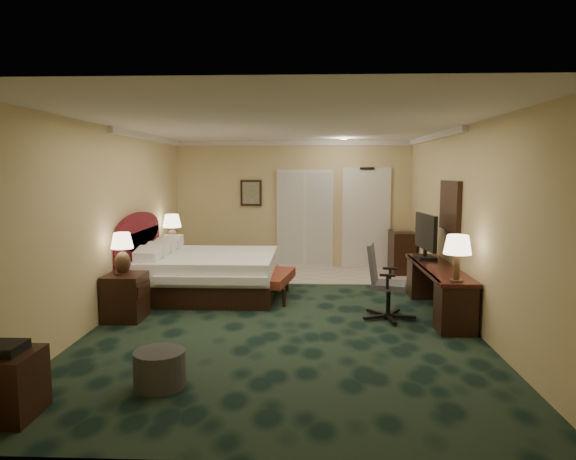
{
  "coord_description": "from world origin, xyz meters",
  "views": [
    {
      "loc": [
        0.34,
        -7.19,
        2.08
      ],
      "look_at": [
        0.02,
        0.6,
        1.17
      ],
      "focal_mm": 32.0,
      "sensor_mm": 36.0,
      "label": 1
    }
  ],
  "objects_px": {
    "bed": "(210,274)",
    "tv": "(426,237)",
    "ottoman": "(160,369)",
    "lamp_far": "(172,231)",
    "minibar": "(402,252)",
    "side_table": "(6,385)",
    "desk": "(437,290)",
    "nightstand_near": "(125,297)",
    "bed_bench": "(276,286)",
    "lamp_near": "(122,253)",
    "desk_chair": "(389,282)",
    "nightstand_far": "(174,264)"
  },
  "relations": [
    {
      "from": "nightstand_far",
      "to": "ottoman",
      "type": "bearing_deg",
      "value": -76.75
    },
    {
      "from": "lamp_near",
      "to": "bed_bench",
      "type": "xyz_separation_m",
      "value": [
        2.05,
        1.27,
        -0.73
      ]
    },
    {
      "from": "lamp_near",
      "to": "ottoman",
      "type": "relative_size",
      "value": 1.17
    },
    {
      "from": "bed",
      "to": "nightstand_near",
      "type": "height_order",
      "value": "bed"
    },
    {
      "from": "ottoman",
      "to": "tv",
      "type": "xyz_separation_m",
      "value": [
        3.27,
        3.39,
        0.86
      ]
    },
    {
      "from": "tv",
      "to": "desk_chair",
      "type": "height_order",
      "value": "tv"
    },
    {
      "from": "lamp_near",
      "to": "tv",
      "type": "height_order",
      "value": "tv"
    },
    {
      "from": "nightstand_near",
      "to": "side_table",
      "type": "bearing_deg",
      "value": -89.76
    },
    {
      "from": "bed",
      "to": "tv",
      "type": "distance_m",
      "value": 3.58
    },
    {
      "from": "nightstand_near",
      "to": "lamp_far",
      "type": "bearing_deg",
      "value": 90.99
    },
    {
      "from": "ottoman",
      "to": "minibar",
      "type": "bearing_deg",
      "value": 59.78
    },
    {
      "from": "lamp_near",
      "to": "side_table",
      "type": "bearing_deg",
      "value": -89.27
    },
    {
      "from": "nightstand_near",
      "to": "lamp_far",
      "type": "distance_m",
      "value": 2.77
    },
    {
      "from": "bed",
      "to": "ottoman",
      "type": "xyz_separation_m",
      "value": [
        0.23,
        -3.71,
        -0.17
      ]
    },
    {
      "from": "nightstand_near",
      "to": "desk_chair",
      "type": "bearing_deg",
      "value": 2.68
    },
    {
      "from": "lamp_near",
      "to": "nightstand_near",
      "type": "bearing_deg",
      "value": -29.02
    },
    {
      "from": "ottoman",
      "to": "lamp_far",
      "type": "bearing_deg",
      "value": 103.47
    },
    {
      "from": "lamp_far",
      "to": "minibar",
      "type": "height_order",
      "value": "lamp_far"
    },
    {
      "from": "bed",
      "to": "nightstand_far",
      "type": "distance_m",
      "value": 1.49
    },
    {
      "from": "ottoman",
      "to": "side_table",
      "type": "xyz_separation_m",
      "value": [
        -1.12,
        -0.65,
        0.1
      ]
    },
    {
      "from": "bed",
      "to": "lamp_near",
      "type": "relative_size",
      "value": 3.72
    },
    {
      "from": "lamp_near",
      "to": "bed_bench",
      "type": "distance_m",
      "value": 2.52
    },
    {
      "from": "tv",
      "to": "minibar",
      "type": "distance_m",
      "value": 2.39
    },
    {
      "from": "nightstand_near",
      "to": "tv",
      "type": "bearing_deg",
      "value": 14.98
    },
    {
      "from": "desk_chair",
      "to": "bed",
      "type": "bearing_deg",
      "value": 167.47
    },
    {
      "from": "nightstand_near",
      "to": "minibar",
      "type": "height_order",
      "value": "minibar"
    },
    {
      "from": "nightstand_near",
      "to": "desk",
      "type": "bearing_deg",
      "value": 6.87
    },
    {
      "from": "minibar",
      "to": "desk",
      "type": "bearing_deg",
      "value": -90.05
    },
    {
      "from": "bed_bench",
      "to": "desk_chair",
      "type": "relative_size",
      "value": 1.15
    },
    {
      "from": "lamp_far",
      "to": "desk_chair",
      "type": "distance_m",
      "value": 4.52
    },
    {
      "from": "tv",
      "to": "desk_chair",
      "type": "relative_size",
      "value": 0.87
    },
    {
      "from": "bed",
      "to": "desk_chair",
      "type": "bearing_deg",
      "value": -25.51
    },
    {
      "from": "tv",
      "to": "minibar",
      "type": "xyz_separation_m",
      "value": [
        0.05,
        2.31,
        -0.62
      ]
    },
    {
      "from": "bed",
      "to": "tv",
      "type": "relative_size",
      "value": 2.34
    },
    {
      "from": "nightstand_far",
      "to": "lamp_far",
      "type": "height_order",
      "value": "lamp_far"
    },
    {
      "from": "bed",
      "to": "side_table",
      "type": "relative_size",
      "value": 3.87
    },
    {
      "from": "side_table",
      "to": "desk",
      "type": "height_order",
      "value": "desk"
    },
    {
      "from": "lamp_near",
      "to": "minibar",
      "type": "distance_m",
      "value": 5.69
    },
    {
      "from": "minibar",
      "to": "lamp_far",
      "type": "bearing_deg",
      "value": -170.1
    },
    {
      "from": "desk",
      "to": "desk_chair",
      "type": "distance_m",
      "value": 0.87
    },
    {
      "from": "nightstand_near",
      "to": "desk",
      "type": "relative_size",
      "value": 0.27
    },
    {
      "from": "bed_bench",
      "to": "side_table",
      "type": "height_order",
      "value": "side_table"
    },
    {
      "from": "desk",
      "to": "nightstand_near",
      "type": "bearing_deg",
      "value": -173.13
    },
    {
      "from": "ottoman",
      "to": "minibar",
      "type": "distance_m",
      "value": 6.6
    },
    {
      "from": "nightstand_near",
      "to": "minibar",
      "type": "relative_size",
      "value": 0.76
    },
    {
      "from": "nightstand_far",
      "to": "tv",
      "type": "relative_size",
      "value": 0.64
    },
    {
      "from": "lamp_far",
      "to": "tv",
      "type": "xyz_separation_m",
      "value": [
        4.44,
        -1.52,
        0.12
      ]
    },
    {
      "from": "nightstand_far",
      "to": "minibar",
      "type": "bearing_deg",
      "value": 10.34
    },
    {
      "from": "bed",
      "to": "bed_bench",
      "type": "distance_m",
      "value": 1.15
    },
    {
      "from": "side_table",
      "to": "minibar",
      "type": "xyz_separation_m",
      "value": [
        4.44,
        6.35,
        0.14
      ]
    }
  ]
}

